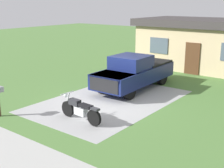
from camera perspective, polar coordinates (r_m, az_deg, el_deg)
The scene contains 6 objects.
ground_plane at distance 14.80m, azimuth -0.39°, elevation -3.18°, with size 80.00×80.00×0.00m, color #4E7739.
driveway_pad at distance 14.80m, azimuth -0.39°, elevation -3.17°, with size 5.05×7.93×0.01m, color #A1A1A1.
sidewalk_strip at distance 11.06m, azimuth -20.29°, elevation -10.73°, with size 36.00×1.80×0.01m, color #A9A9A4.
motorcycle at distance 12.31m, azimuth -6.01°, elevation -4.80°, with size 2.21×0.70×1.09m.
pickup_truck at distance 16.75m, azimuth 4.38°, elevation 2.34°, with size 2.15×5.68×1.90m.
neighbor_house at distance 22.93m, azimuth 17.48°, elevation 7.29°, with size 9.60×5.60×3.50m.
Camera 1 is at (8.66, -11.06, 4.66)m, focal length 48.65 mm.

